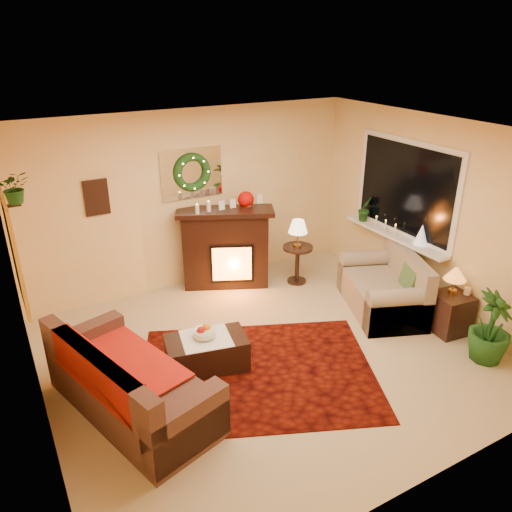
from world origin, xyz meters
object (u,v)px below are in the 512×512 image
fireplace (226,251)px  loveseat (382,282)px  sofa (131,374)px  side_table_round (297,263)px  end_table_square (450,313)px  coffee_table (207,351)px

fireplace → loveseat: size_ratio=0.86×
sofa → side_table_round: sofa is taller
loveseat → side_table_round: bearing=135.9°
loveseat → side_table_round: (-0.56, 1.25, -0.09)m
fireplace → side_table_round: bearing=-0.2°
sofa → loveseat: size_ratio=1.36×
end_table_square → coffee_table: 3.13m
side_table_round → coffee_table: 2.46m
sofa → coffee_table: size_ratio=2.16×
sofa → coffee_table: 1.00m
sofa → fireplace: size_ratio=1.57×
end_table_square → coffee_table: (-3.02, 0.81, -0.06)m
loveseat → end_table_square: size_ratio=2.74×
sofa → loveseat: bearing=-11.4°
loveseat → side_table_round: 1.37m
sofa → coffee_table: (0.93, 0.28, -0.22)m
loveseat → end_table_square: loveseat is taller
loveseat → sofa: bearing=-152.9°
sofa → loveseat: (3.58, 0.33, -0.01)m
loveseat → end_table_square: bearing=-44.8°
loveseat → coffee_table: size_ratio=1.59×
sofa → side_table_round: (3.02, 1.58, -0.10)m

